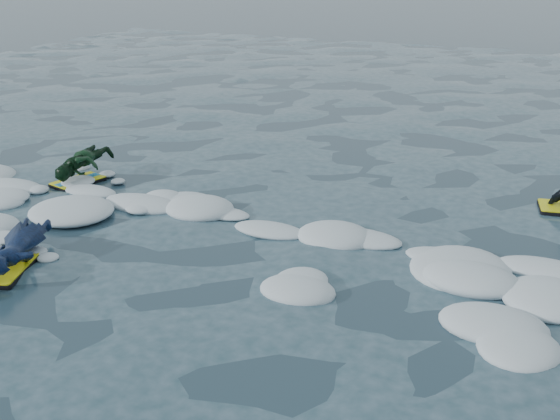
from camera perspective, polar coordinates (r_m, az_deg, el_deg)
The scene contains 4 objects.
ground at distance 9.45m, azimuth -10.35°, elevation -3.73°, with size 120.00×120.00×0.00m, color #192C3E.
foam_band at distance 10.24m, azimuth -7.17°, elevation -1.53°, with size 12.00×3.10×0.30m, color silver, non-canonical shape.
prone_woman_unit at distance 9.62m, azimuth -20.59°, elevation -2.98°, with size 1.15×1.68×0.41m.
prone_child_unit at distance 12.59m, azimuth -15.66°, elevation 3.49°, with size 0.73×1.37×0.52m.
Camera 1 is at (4.94, -7.03, 3.92)m, focal length 45.00 mm.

